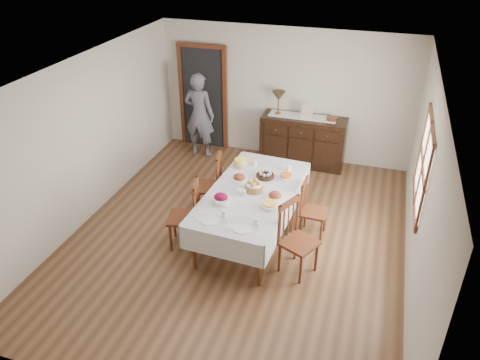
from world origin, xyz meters
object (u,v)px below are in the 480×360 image
(chair_right_near, at_px, (296,237))
(table_lamp, at_px, (279,97))
(chair_left_near, at_px, (187,214))
(chair_right_far, at_px, (311,209))
(person, at_px, (199,112))
(dining_table, at_px, (252,197))
(sideboard, at_px, (303,141))
(chair_left_far, at_px, (210,184))

(chair_right_near, xyz_separation_m, table_lamp, (-1.06, 3.25, 0.79))
(chair_left_near, height_order, chair_right_far, chair_left_near)
(person, bearing_deg, dining_table, 130.86)
(chair_right_near, height_order, person, person)
(chair_left_near, distance_m, person, 3.09)
(chair_right_near, bearing_deg, chair_left_near, 112.76)
(dining_table, bearing_deg, person, 130.02)
(sideboard, xyz_separation_m, table_lamp, (-0.54, 0.03, 0.84))
(dining_table, height_order, table_lamp, table_lamp)
(chair_right_near, distance_m, person, 3.99)
(chair_left_far, relative_size, table_lamp, 2.35)
(chair_left_far, distance_m, sideboard, 2.47)
(chair_left_near, relative_size, chair_right_near, 0.99)
(sideboard, height_order, table_lamp, table_lamp)
(dining_table, xyz_separation_m, table_lamp, (-0.26, 2.69, 0.61))
(dining_table, distance_m, chair_right_far, 0.95)
(sideboard, relative_size, table_lamp, 3.56)
(chair_left_near, xyz_separation_m, sideboard, (1.12, 3.14, -0.05))
(chair_right_far, xyz_separation_m, table_lamp, (-1.11, 2.36, 0.86))
(chair_left_far, bearing_deg, chair_right_far, 73.58)
(chair_left_near, relative_size, chair_right_far, 1.15)
(chair_right_near, xyz_separation_m, person, (-2.61, 2.99, 0.38))
(chair_right_near, relative_size, person, 0.59)
(chair_left_near, xyz_separation_m, chair_right_far, (1.70, 0.81, -0.07))
(dining_table, relative_size, chair_left_far, 2.27)
(sideboard, bearing_deg, person, -173.82)
(chair_right_near, xyz_separation_m, chair_right_far, (0.06, 0.89, -0.08))
(chair_left_far, bearing_deg, chair_left_near, -12.99)
(chair_right_near, bearing_deg, dining_table, 80.63)
(chair_right_near, bearing_deg, sideboard, 34.86)
(dining_table, xyz_separation_m, chair_right_far, (0.85, 0.33, -0.25))
(chair_right_near, distance_m, table_lamp, 3.51)
(chair_right_far, bearing_deg, chair_left_near, 117.35)
(chair_right_far, height_order, sideboard, sideboard)
(table_lamp, bearing_deg, chair_right_far, -64.75)
(dining_table, relative_size, chair_right_near, 2.26)
(chair_left_near, distance_m, chair_right_far, 1.88)
(chair_left_far, height_order, sideboard, chair_left_far)
(chair_left_near, height_order, table_lamp, table_lamp)
(chair_left_near, bearing_deg, chair_left_far, 163.81)
(table_lamp, bearing_deg, chair_right_near, -71.98)
(sideboard, xyz_separation_m, person, (-2.08, -0.23, 0.43))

